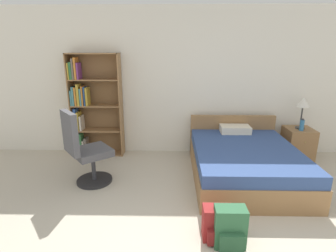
{
  "coord_description": "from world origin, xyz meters",
  "views": [
    {
      "loc": [
        -0.45,
        -1.5,
        1.88
      ],
      "look_at": [
        -0.52,
        1.98,
        0.86
      ],
      "focal_mm": 28.0,
      "sensor_mm": 36.0,
      "label": 1
    }
  ],
  "objects_px": {
    "bookshelf": "(90,106)",
    "water_bottle": "(302,125)",
    "table_lamp": "(303,104)",
    "backpack_red": "(217,224)",
    "nightstand": "(298,143)",
    "backpack_green": "(230,228)",
    "office_chair": "(85,151)",
    "bed": "(243,160)"
  },
  "relations": [
    {
      "from": "bed",
      "to": "nightstand",
      "type": "distance_m",
      "value": 1.36
    },
    {
      "from": "table_lamp",
      "to": "water_bottle",
      "type": "xyz_separation_m",
      "value": [
        -0.04,
        -0.13,
        -0.34
      ]
    },
    {
      "from": "office_chair",
      "to": "backpack_green",
      "type": "bearing_deg",
      "value": -34.09
    },
    {
      "from": "backpack_green",
      "to": "bookshelf",
      "type": "bearing_deg",
      "value": 130.87
    },
    {
      "from": "bookshelf",
      "to": "nightstand",
      "type": "xyz_separation_m",
      "value": [
        3.71,
        -0.13,
        -0.64
      ]
    },
    {
      "from": "bed",
      "to": "office_chair",
      "type": "bearing_deg",
      "value": -172.81
    },
    {
      "from": "bed",
      "to": "office_chair",
      "type": "distance_m",
      "value": 2.34
    },
    {
      "from": "bookshelf",
      "to": "table_lamp",
      "type": "xyz_separation_m",
      "value": [
        3.71,
        -0.12,
        0.07
      ]
    },
    {
      "from": "bed",
      "to": "water_bottle",
      "type": "xyz_separation_m",
      "value": [
        1.11,
        0.61,
        0.39
      ]
    },
    {
      "from": "bed",
      "to": "water_bottle",
      "type": "height_order",
      "value": "water_bottle"
    },
    {
      "from": "bed",
      "to": "backpack_red",
      "type": "relative_size",
      "value": 5.37
    },
    {
      "from": "bookshelf",
      "to": "table_lamp",
      "type": "relative_size",
      "value": 3.3
    },
    {
      "from": "table_lamp",
      "to": "backpack_red",
      "type": "xyz_separation_m",
      "value": [
        -1.76,
        -2.15,
        -0.82
      ]
    },
    {
      "from": "backpack_green",
      "to": "water_bottle",
      "type": "bearing_deg",
      "value": 52.56
    },
    {
      "from": "office_chair",
      "to": "water_bottle",
      "type": "relative_size",
      "value": 5.28
    },
    {
      "from": "office_chair",
      "to": "table_lamp",
      "type": "relative_size",
      "value": 1.99
    },
    {
      "from": "nightstand",
      "to": "backpack_red",
      "type": "distance_m",
      "value": 2.77
    },
    {
      "from": "backpack_red",
      "to": "office_chair",
      "type": "bearing_deg",
      "value": 146.55
    },
    {
      "from": "backpack_green",
      "to": "backpack_red",
      "type": "xyz_separation_m",
      "value": [
        -0.11,
        0.1,
        -0.03
      ]
    },
    {
      "from": "bookshelf",
      "to": "water_bottle",
      "type": "bearing_deg",
      "value": -3.88
    },
    {
      "from": "nightstand",
      "to": "table_lamp",
      "type": "bearing_deg",
      "value": 85.71
    },
    {
      "from": "table_lamp",
      "to": "backpack_red",
      "type": "distance_m",
      "value": 2.9
    },
    {
      "from": "bed",
      "to": "backpack_red",
      "type": "height_order",
      "value": "bed"
    },
    {
      "from": "office_chair",
      "to": "nightstand",
      "type": "xyz_separation_m",
      "value": [
        3.46,
        1.02,
        -0.23
      ]
    },
    {
      "from": "table_lamp",
      "to": "backpack_green",
      "type": "distance_m",
      "value": 2.9
    },
    {
      "from": "nightstand",
      "to": "backpack_green",
      "type": "distance_m",
      "value": 2.78
    },
    {
      "from": "office_chair",
      "to": "nightstand",
      "type": "distance_m",
      "value": 3.61
    },
    {
      "from": "bookshelf",
      "to": "bed",
      "type": "distance_m",
      "value": 2.78
    },
    {
      "from": "nightstand",
      "to": "water_bottle",
      "type": "relative_size",
      "value": 2.64
    },
    {
      "from": "table_lamp",
      "to": "backpack_green",
      "type": "height_order",
      "value": "table_lamp"
    },
    {
      "from": "office_chair",
      "to": "table_lamp",
      "type": "bearing_deg",
      "value": 16.6
    },
    {
      "from": "bookshelf",
      "to": "bed",
      "type": "bearing_deg",
      "value": -18.55
    },
    {
      "from": "nightstand",
      "to": "bookshelf",
      "type": "bearing_deg",
      "value": 177.94
    },
    {
      "from": "bookshelf",
      "to": "water_bottle",
      "type": "distance_m",
      "value": 3.69
    },
    {
      "from": "nightstand",
      "to": "table_lamp",
      "type": "distance_m",
      "value": 0.71
    },
    {
      "from": "nightstand",
      "to": "backpack_red",
      "type": "relative_size",
      "value": 1.54
    },
    {
      "from": "water_bottle",
      "to": "backpack_green",
      "type": "relative_size",
      "value": 0.5
    },
    {
      "from": "nightstand",
      "to": "backpack_green",
      "type": "bearing_deg",
      "value": -126.55
    },
    {
      "from": "bookshelf",
      "to": "office_chair",
      "type": "bearing_deg",
      "value": -77.79
    },
    {
      "from": "bookshelf",
      "to": "backpack_red",
      "type": "bearing_deg",
      "value": -49.42
    },
    {
      "from": "table_lamp",
      "to": "water_bottle",
      "type": "bearing_deg",
      "value": -105.32
    },
    {
      "from": "nightstand",
      "to": "table_lamp",
      "type": "xyz_separation_m",
      "value": [
        0.0,
        0.01,
        0.71
      ]
    }
  ]
}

